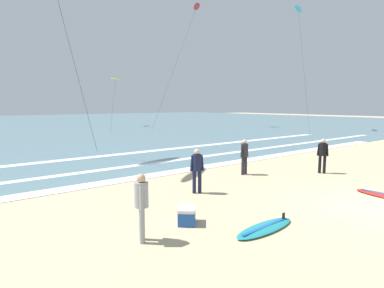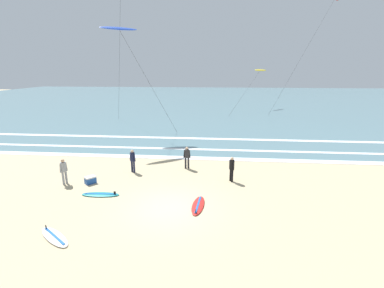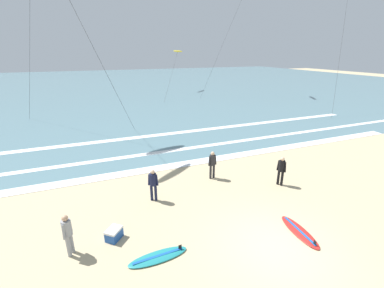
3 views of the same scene
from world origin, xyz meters
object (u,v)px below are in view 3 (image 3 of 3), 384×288
object	(u,v)px
surfer_foreground_main	(212,163)
surfboard_foreground_flat	(158,257)
surfer_background_far	(153,182)
cooler_box	(114,234)
surfer_left_near	(67,231)
surfboard_near_water	(299,231)
kite_yellow_high_left	(178,51)
surfer_right_near	(281,169)

from	to	relation	value
surfer_foreground_main	surfboard_foreground_flat	bearing A→B (deg)	-132.82
surfer_background_far	cooler_box	bearing A→B (deg)	-134.50
surfer_left_near	surfboard_near_water	size ratio (longest dim) A/B	0.75
surfer_foreground_main	kite_yellow_high_left	bearing A→B (deg)	74.07
surfer_background_far	surfboard_foreground_flat	world-z (taller)	surfer_background_far
surfer_left_near	surfer_foreground_main	bearing A→B (deg)	25.27
surfer_left_near	kite_yellow_high_left	xyz separation A→B (m)	(16.73, 36.94, 5.69)
surfer_right_near	surfboard_near_water	size ratio (longest dim) A/B	0.75
surfer_foreground_main	surfer_left_near	size ratio (longest dim) A/B	1.00
surfer_foreground_main	surfboard_near_water	world-z (taller)	surfer_foreground_main
surfer_left_near	surfboard_foreground_flat	xyz separation A→B (m)	(2.79, -1.32, -0.91)
surfer_foreground_main	surfboard_foreground_flat	size ratio (longest dim) A/B	0.75
cooler_box	surfer_right_near	bearing A→B (deg)	7.16
surfer_foreground_main	cooler_box	bearing A→B (deg)	-151.06
surfer_right_near	surfer_background_far	xyz separation A→B (m)	(-6.60, 1.01, 0.00)
surfer_left_near	surfboard_foreground_flat	size ratio (longest dim) A/B	0.75
surfer_foreground_main	surfer_left_near	world-z (taller)	same
surfer_background_far	kite_yellow_high_left	xyz separation A→B (m)	(13.17, 34.59, 5.69)
surfer_right_near	surfer_foreground_main	size ratio (longest dim) A/B	1.00
surfboard_near_water	kite_yellow_high_left	bearing A→B (deg)	77.84
surfer_right_near	surfboard_foreground_flat	xyz separation A→B (m)	(-7.37, -2.66, -0.91)
kite_yellow_high_left	cooler_box	xyz separation A→B (m)	(-15.24, -36.70, -6.43)
surfer_background_far	cooler_box	world-z (taller)	surfer_background_far
surfboard_near_water	kite_yellow_high_left	distance (m)	40.48
surfboard_near_water	surfer_background_far	bearing A→B (deg)	136.93
surfboard_near_water	kite_yellow_high_left	size ratio (longest dim) A/B	0.18
surfer_background_far	surfer_right_near	bearing A→B (deg)	-8.73
surfer_left_near	surfboard_near_water	bearing A→B (deg)	-14.15
surfer_left_near	surfboard_near_water	distance (m)	8.62
kite_yellow_high_left	cooler_box	bearing A→B (deg)	-112.55
surfer_foreground_main	surfer_left_near	xyz separation A→B (m)	(-7.15, -3.37, 0.00)
surfer_foreground_main	cooler_box	distance (m)	6.50
surfer_left_near	cooler_box	xyz separation A→B (m)	(1.49, 0.25, -0.74)
surfer_foreground_main	surfer_left_near	distance (m)	7.90
surfer_background_far	surfboard_foreground_flat	bearing A→B (deg)	-101.77
surfer_left_near	cooler_box	bearing A→B (deg)	9.40
surfer_background_far	surfboard_near_water	bearing A→B (deg)	-43.07
surfer_left_near	surfboard_foreground_flat	distance (m)	3.22
surfboard_near_water	cooler_box	xyz separation A→B (m)	(-6.82, 2.34, 0.18)
surfer_right_near	surfer_left_near	world-z (taller)	same
surfer_right_near	kite_yellow_high_left	bearing A→B (deg)	79.55
surfer_right_near	surfboard_foreground_flat	size ratio (longest dim) A/B	0.75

